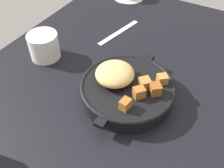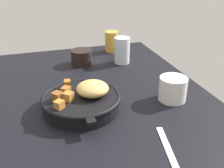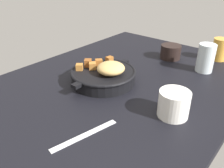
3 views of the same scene
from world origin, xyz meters
TOP-DOWN VIEW (x-y plane):
  - ground_plane at (0.00, 0.00)cm, footprint 115.42×77.24cm
  - cast_iron_skillet at (0.19, -4.42)cm, footprint 27.76×23.44cm
  - butter_knife at (24.83, 11.26)cm, footprint 18.89×5.62cm
  - ceramic_mug_white at (2.69, 24.08)cm, footprint 8.73×8.73cm

SIDE VIEW (x-z plane):
  - ground_plane at x=0.00cm, z-range -2.40..0.00cm
  - butter_knife at x=24.83cm, z-range 0.00..0.36cm
  - cast_iron_skillet at x=0.19cm, z-range -1.10..7.38cm
  - ceramic_mug_white at x=2.69cm, z-range 0.00..7.68cm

